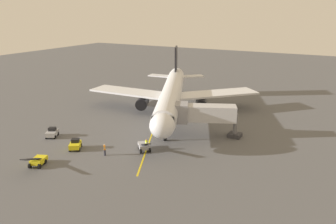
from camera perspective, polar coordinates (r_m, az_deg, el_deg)
The scene contains 11 objects.
ground_plane at distance 63.83m, azimuth 1.65°, elevation -0.91°, with size 220.00×220.00×0.00m, color #565659.
apron_lead_in_line at distance 60.41m, azimuth -2.11°, elevation -1.97°, with size 0.24×40.00×0.01m, color yellow.
airplane at distance 64.57m, azimuth 0.58°, elevation 3.00°, with size 32.00×38.18×11.50m.
jet_bridge at distance 53.63m, azimuth 5.47°, elevation -0.29°, with size 11.16×6.86×5.40m.
ground_crew_marshaller at distance 48.07m, azimuth -10.68°, elevation -6.27°, with size 0.45×0.46×1.71m.
ground_crew_wing_walker at distance 62.60m, azimuth 9.18°, elevation -0.65°, with size 0.39×0.47×1.71m.
ground_crew_loader at distance 49.10m, azimuth -3.66°, elevation -5.48°, with size 0.47×0.42×1.71m.
belt_loader_near_nose at distance 47.56m, azimuth -21.24°, elevation -7.68°, with size 2.74×4.71×2.32m.
belt_loader_portside at distance 49.03m, azimuth -4.05°, elevation -5.74°, with size 3.94×4.22×2.32m.
tug_starboard_side at distance 57.09m, azimuth -19.06°, elevation -3.34°, with size 2.41×2.74×1.50m.
tug_rear_apron at distance 51.20m, azimuth -15.44°, elevation -5.35°, with size 2.51×2.75×1.50m.
Camera 1 is at (-27.29, 54.25, 19.65)m, focal length 35.96 mm.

